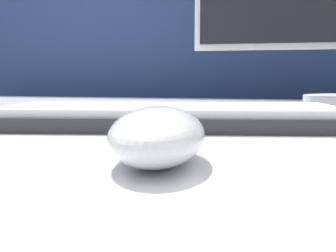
# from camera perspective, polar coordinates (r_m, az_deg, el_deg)

# --- Properties ---
(partition_panel) EXTENTS (5.00, 0.03, 1.06)m
(partition_panel) POSITION_cam_1_polar(r_m,az_deg,el_deg) (1.17, 11.84, -4.21)
(partition_panel) COLOR navy
(partition_panel) RESTS_ON ground_plane
(computer_mouse_near) EXTENTS (0.07, 0.12, 0.04)m
(computer_mouse_near) POSITION_cam_1_polar(r_m,az_deg,el_deg) (0.26, -1.52, -1.36)
(computer_mouse_near) COLOR silver
(computer_mouse_near) RESTS_ON desk
(keyboard) EXTENTS (0.42, 0.20, 0.02)m
(keyboard) POSITION_cam_1_polar(r_m,az_deg,el_deg) (0.46, 0.39, 1.42)
(keyboard) COLOR #28282D
(keyboard) RESTS_ON desk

